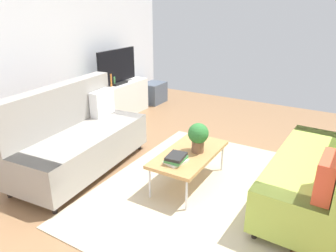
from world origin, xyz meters
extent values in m
plane|color=#936B47|center=(0.00, 0.00, 0.00)|extent=(7.68, 7.68, 0.00)
cube|color=silver|center=(0.00, 2.80, 1.45)|extent=(6.40, 0.12, 2.90)
cube|color=beige|center=(-0.05, -0.05, 0.01)|extent=(2.90, 2.20, 0.01)
cube|color=gray|center=(-0.40, 1.50, 0.32)|extent=(1.96, 1.00, 0.44)
cube|color=gray|center=(-0.43, 1.82, 0.82)|extent=(1.91, 0.36, 0.56)
cube|color=gray|center=(0.44, 1.57, 0.43)|extent=(0.27, 0.85, 0.22)
cube|color=gray|center=(-1.25, 1.43, 0.43)|extent=(0.27, 0.85, 0.22)
cylinder|color=black|center=(0.49, 1.23, 0.05)|extent=(0.05, 0.05, 0.10)
cylinder|color=black|center=(-1.24, 1.08, 0.05)|extent=(0.05, 0.05, 0.10)
cylinder|color=black|center=(0.43, 1.91, 0.05)|extent=(0.05, 0.05, 0.10)
cylinder|color=black|center=(-1.30, 1.76, 0.05)|extent=(0.05, 0.05, 0.10)
cube|color=white|center=(0.25, 1.69, 0.72)|extent=(0.41, 0.17, 0.36)
cube|color=#A3BC4C|center=(0.30, -1.20, 0.32)|extent=(1.93, 0.92, 0.44)
cube|color=#A3BC4C|center=(-0.55, -1.17, 0.43)|extent=(0.24, 0.85, 0.22)
cube|color=#A3BC4C|center=(1.15, -1.24, 0.43)|extent=(0.24, 0.85, 0.22)
cylinder|color=black|center=(-0.56, -0.83, 0.05)|extent=(0.05, 0.05, 0.10)
cylinder|color=black|center=(1.18, -0.90, 0.05)|extent=(0.05, 0.05, 0.10)
cube|color=#D84C33|center=(-0.38, -1.31, 0.72)|extent=(0.41, 0.16, 0.36)
cube|color=#B7844C|center=(0.00, 0.15, 0.40)|extent=(1.10, 0.56, 0.04)
cylinder|color=silver|center=(-0.50, 0.38, 0.19)|extent=(0.02, 0.02, 0.38)
cylinder|color=silver|center=(0.50, 0.38, 0.19)|extent=(0.02, 0.02, 0.38)
cylinder|color=silver|center=(-0.50, -0.08, 0.19)|extent=(0.02, 0.02, 0.38)
cylinder|color=silver|center=(0.50, -0.08, 0.19)|extent=(0.02, 0.02, 0.38)
cube|color=silver|center=(1.52, 2.46, 0.32)|extent=(1.40, 0.44, 0.64)
cube|color=black|center=(1.52, 2.44, 0.66)|extent=(0.36, 0.20, 0.04)
cube|color=black|center=(1.52, 2.44, 0.98)|extent=(1.00, 0.05, 0.60)
cube|color=#4C5666|center=(2.62, 2.36, 0.22)|extent=(0.52, 0.40, 0.44)
cylinder|color=brown|center=(0.06, 0.07, 0.49)|extent=(0.14, 0.14, 0.14)
sphere|color=#2D7233|center=(0.06, 0.07, 0.66)|extent=(0.24, 0.24, 0.24)
cube|color=silver|center=(-0.30, 0.16, 0.43)|extent=(0.28, 0.23, 0.03)
cube|color=#3F8C4C|center=(-0.30, 0.16, 0.46)|extent=(0.24, 0.18, 0.03)
cube|color=#262626|center=(-0.30, 0.16, 0.49)|extent=(0.26, 0.20, 0.03)
cylinder|color=#33B29E|center=(0.94, 2.51, 0.72)|extent=(0.13, 0.13, 0.17)
cylinder|color=#4C72B2|center=(1.14, 2.51, 0.71)|extent=(0.11, 0.11, 0.14)
cylinder|color=orange|center=(1.30, 2.42, 0.76)|extent=(0.04, 0.04, 0.23)
cylinder|color=#3F8C4C|center=(1.39, 2.42, 0.72)|extent=(0.04, 0.04, 0.17)
camera|label=1|loc=(-3.00, -1.34, 2.05)|focal=33.66mm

